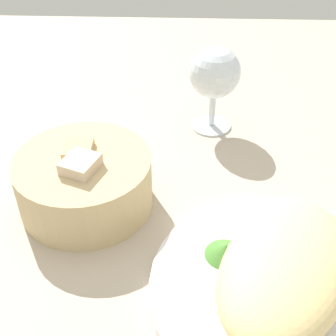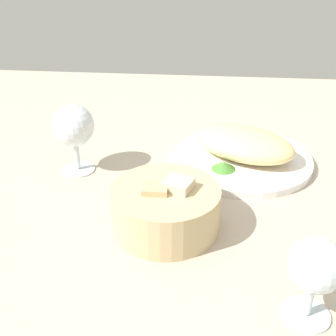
{
  "view_description": "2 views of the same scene",
  "coord_description": "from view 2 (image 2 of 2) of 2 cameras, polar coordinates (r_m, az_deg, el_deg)",
  "views": [
    {
      "loc": [
        -37.31,
        -3.97,
        39.42
      ],
      "look_at": [
        6.3,
        -2.26,
        4.66
      ],
      "focal_mm": 48.44,
      "sensor_mm": 36.0,
      "label": 1
    },
    {
      "loc": [
        -0.78,
        62.73,
        41.5
      ],
      "look_at": [
        5.28,
        -2.39,
        4.74
      ],
      "focal_mm": 46.8,
      "sensor_mm": 36.0,
      "label": 2
    }
  ],
  "objects": [
    {
      "name": "ground_plane",
      "position": [
        0.76,
        3.82,
        -4.85
      ],
      "size": [
        140.0,
        140.0,
        2.0
      ],
      "primitive_type": "cube",
      "color": "#B7A692"
    },
    {
      "name": "lettuce_garnish",
      "position": [
        0.82,
        7.25,
        0.33
      ],
      "size": [
        4.53,
        4.53,
        1.51
      ],
      "primitive_type": "cone",
      "color": "#458130",
      "rests_on": "plate"
    },
    {
      "name": "wine_glass_near",
      "position": [
        0.82,
        -12.17,
        5.12
      ],
      "size": [
        7.68,
        7.68,
        13.15
      ],
      "color": "silver",
      "rests_on": "ground_plane"
    },
    {
      "name": "plate",
      "position": [
        0.88,
        9.65,
        1.12
      ],
      "size": [
        27.03,
        27.03,
        1.4
      ],
      "primitive_type": "cylinder",
      "color": "white",
      "rests_on": "ground_plane"
    },
    {
      "name": "wine_glass_far",
      "position": [
        0.53,
        18.65,
        -12.38
      ],
      "size": [
        6.5,
        6.5,
        11.23
      ],
      "color": "silver",
      "rests_on": "ground_plane"
    },
    {
      "name": "bread_basket",
      "position": [
        0.67,
        -0.29,
        -5.21
      ],
      "size": [
        16.58,
        16.58,
        8.38
      ],
      "color": "tan",
      "rests_on": "ground_plane"
    },
    {
      "name": "omelette",
      "position": [
        0.86,
        9.84,
        3.16
      ],
      "size": [
        23.38,
        19.85,
        5.55
      ],
      "primitive_type": "ellipsoid",
      "rotation": [
        0.0,
        0.0,
        -0.47
      ],
      "color": "#EFD28A",
      "rests_on": "plate"
    }
  ]
}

